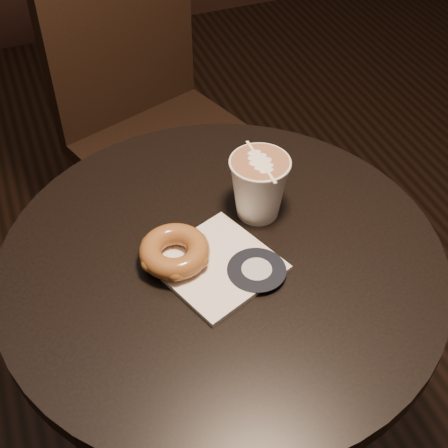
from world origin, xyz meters
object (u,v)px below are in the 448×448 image
Objects in this scene: doughnut at (175,251)px; latte_cup at (259,188)px; pastry_bag at (217,265)px; chair at (146,96)px; cafe_table at (222,331)px.

latte_cup reaches higher than doughnut.
pastry_bag is 1.49× the size of doughnut.
latte_cup is (0.11, 0.09, 0.05)m from pastry_bag.
pastry_bag is at bearing -139.69° from latte_cup.
chair is 0.69m from latte_cup.
latte_cup is (0.09, 0.07, 0.25)m from cafe_table.
chair is at bearing 78.62° from doughnut.
cafe_table is 6.89× the size of latte_cup.
cafe_table is 4.64× the size of pastry_bag.
doughnut is at bearing 130.10° from pastry_bag.
cafe_table is 0.71× the size of chair.
cafe_table is at bearing -8.70° from doughnut.
pastry_bag is (-0.09, -0.74, 0.17)m from chair.
doughnut is 1.00× the size of latte_cup.
cafe_table is 0.28m from latte_cup.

